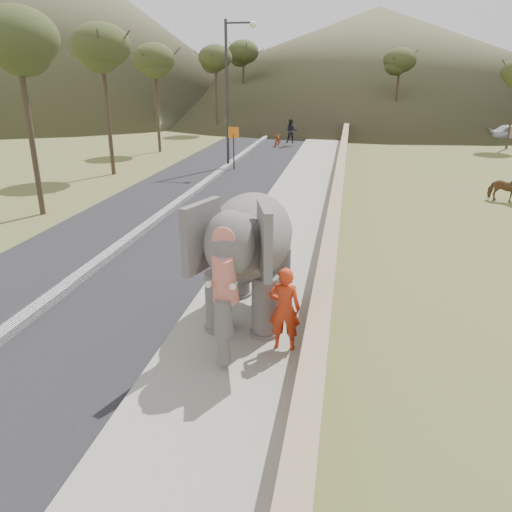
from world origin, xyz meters
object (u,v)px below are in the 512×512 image
Objects in this scene: cow at (505,189)px; elephant_and_man at (251,254)px; motorcyclist at (284,135)px; lamppost at (232,80)px.

elephant_and_man is (-8.71, -12.73, 1.00)m from cow.
lamppost is at bearing -101.02° from motorcyclist.
lamppost is 15.30m from cow.
cow is at bearing 55.62° from elephant_and_man.
elephant_and_man is at bearing -75.87° from lamppost.
lamppost is 1.98× the size of elephant_and_man.
lamppost is 19.56m from elephant_and_man.
elephant_and_man reaches higher than cow.
cow is 0.34× the size of elephant_and_man.
motorcyclist is (1.82, 9.35, -4.06)m from lamppost.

